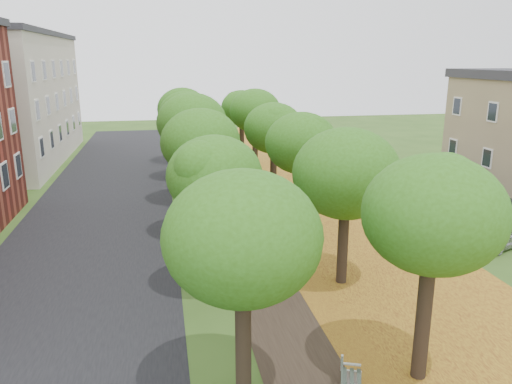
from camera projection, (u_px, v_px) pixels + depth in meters
name	position (u px, v px, depth m)	size (l,w,h in m)	color
street_asphalt	(97.00, 224.00, 25.96)	(8.00, 70.00, 0.01)	black
footpath	(239.00, 215.00, 27.31)	(3.20, 70.00, 0.01)	black
leaf_verge	(326.00, 210.00, 28.21)	(7.50, 70.00, 0.01)	#B89022
parking_lot	(453.00, 198.00, 30.69)	(9.00, 16.00, 0.01)	black
tree_row_west	(196.00, 137.00, 25.77)	(3.71, 33.71, 6.02)	black
tree_row_east	(286.00, 134.00, 26.63)	(3.71, 33.71, 6.02)	black
car_silver	(500.00, 233.00, 22.70)	(1.56, 3.87, 1.32)	#AEAEB3
car_red	(422.00, 192.00, 29.36)	(1.46, 4.19, 1.38)	maroon
car_grey	(418.00, 182.00, 31.70)	(1.97, 4.84, 1.40)	#36363B
car_white	(402.00, 180.00, 32.17)	(2.47, 5.35, 1.49)	silver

